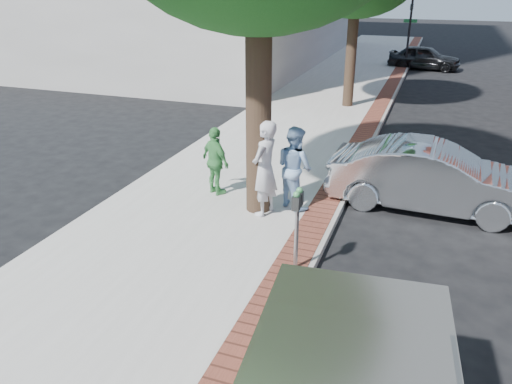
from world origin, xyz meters
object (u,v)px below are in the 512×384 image
at_px(parking_meter, 297,213).
at_px(sedan_silver, 432,177).
at_px(person_gray, 265,169).
at_px(bg_car, 424,57).
at_px(person_green, 216,161).
at_px(person_officer, 294,167).

xyz_separation_m(parking_meter, sedan_silver, (2.06, 3.67, -0.47)).
bearing_deg(person_gray, bg_car, -176.29).
relative_size(person_green, sedan_silver, 0.35).
bearing_deg(person_gray, person_green, -104.33).
relative_size(person_officer, bg_car, 0.47).
height_order(parking_meter, person_gray, person_gray).
bearing_deg(person_green, person_officer, -149.53).
distance_m(person_officer, sedan_silver, 3.06).
relative_size(parking_meter, person_gray, 0.73).
xyz_separation_m(person_officer, person_green, (-1.86, 0.04, -0.11)).
distance_m(person_officer, person_green, 1.86).
distance_m(person_officer, bg_car, 20.32).
bearing_deg(bg_car, person_gray, 179.11).
bearing_deg(person_gray, person_officer, 151.16).
relative_size(person_officer, sedan_silver, 0.40).
bearing_deg(person_green, sedan_silver, -134.26).
bearing_deg(person_officer, sedan_silver, -122.25).
distance_m(person_gray, bg_car, 20.95).
relative_size(person_green, bg_car, 0.41).
xyz_separation_m(person_gray, person_green, (-1.39, 0.62, -0.22)).
bearing_deg(person_officer, person_gray, 85.66).
bearing_deg(bg_car, person_green, 175.07).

